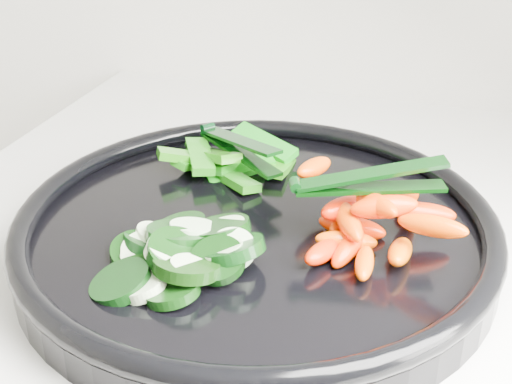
% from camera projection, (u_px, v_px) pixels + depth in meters
% --- Properties ---
extents(veggie_tray, '(0.38, 0.38, 0.04)m').
position_uv_depth(veggie_tray, '(256.00, 231.00, 0.56)').
color(veggie_tray, black).
rests_on(veggie_tray, counter).
extents(cucumber_pile, '(0.13, 0.14, 0.04)m').
position_uv_depth(cucumber_pile, '(176.00, 251.00, 0.51)').
color(cucumber_pile, black).
rests_on(cucumber_pile, veggie_tray).
extents(carrot_pile, '(0.14, 0.15, 0.05)m').
position_uv_depth(carrot_pile, '(367.00, 219.00, 0.53)').
color(carrot_pile, '#F72C00').
rests_on(carrot_pile, veggie_tray).
extents(pepper_pile, '(0.12, 0.11, 0.04)m').
position_uv_depth(pepper_pile, '(228.00, 160.00, 0.64)').
color(pepper_pile, '#136409').
rests_on(pepper_pile, veggie_tray).
extents(tong_carrot, '(0.11, 0.06, 0.02)m').
position_uv_depth(tong_carrot, '(366.00, 181.00, 0.51)').
color(tong_carrot, black).
rests_on(tong_carrot, carrot_pile).
extents(tong_pepper, '(0.10, 0.08, 0.02)m').
position_uv_depth(tong_pepper, '(237.00, 145.00, 0.63)').
color(tong_pepper, black).
rests_on(tong_pepper, pepper_pile).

